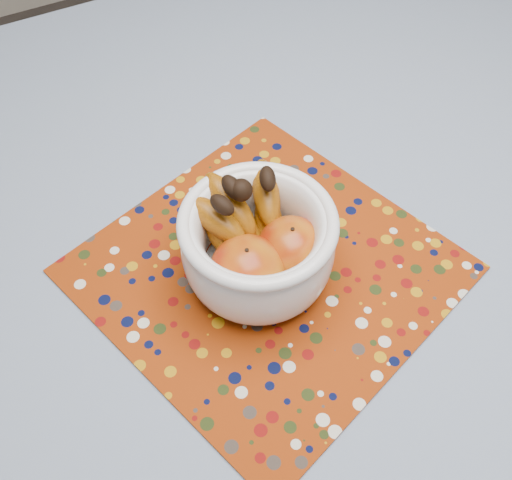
% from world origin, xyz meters
% --- Properties ---
extents(table, '(1.20, 1.20, 0.75)m').
position_xyz_m(table, '(0.00, 0.00, 0.67)').
color(table, brown).
rests_on(table, ground).
extents(tablecloth, '(1.32, 1.32, 0.01)m').
position_xyz_m(tablecloth, '(0.00, 0.00, 0.76)').
color(tablecloth, slate).
rests_on(tablecloth, table).
extents(placemat, '(0.53, 0.53, 0.00)m').
position_xyz_m(placemat, '(-0.10, -0.07, 0.76)').
color(placemat, maroon).
rests_on(placemat, tablecloth).
extents(fruit_bowl, '(0.19, 0.20, 0.15)m').
position_xyz_m(fruit_bowl, '(-0.11, -0.06, 0.83)').
color(fruit_bowl, white).
rests_on(fruit_bowl, placemat).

